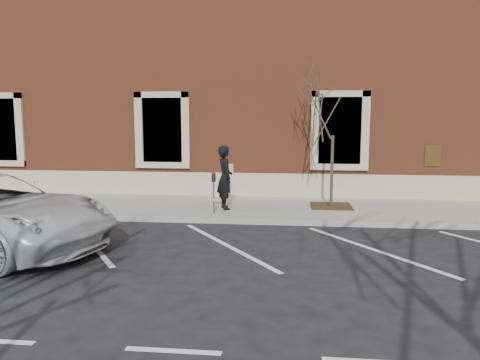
# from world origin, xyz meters

# --- Properties ---
(ground) EXTENTS (120.00, 120.00, 0.00)m
(ground) POSITION_xyz_m (0.00, 0.00, 0.00)
(ground) COLOR #28282B
(ground) RESTS_ON ground
(sidewalk_near) EXTENTS (40.00, 3.50, 0.15)m
(sidewalk_near) POSITION_xyz_m (0.00, 1.75, 0.07)
(sidewalk_near) COLOR #AFAEA5
(sidewalk_near) RESTS_ON ground
(curb_near) EXTENTS (40.00, 0.12, 0.15)m
(curb_near) POSITION_xyz_m (0.00, -0.05, 0.07)
(curb_near) COLOR #9E9E99
(curb_near) RESTS_ON ground
(parking_stripes) EXTENTS (28.00, 4.40, 0.01)m
(parking_stripes) POSITION_xyz_m (0.00, -2.20, 0.00)
(parking_stripes) COLOR silver
(parking_stripes) RESTS_ON ground
(building_civic) EXTENTS (40.00, 8.62, 8.00)m
(building_civic) POSITION_xyz_m (0.00, 7.74, 4.00)
(building_civic) COLOR brown
(building_civic) RESTS_ON ground
(man) EXTENTS (0.67, 0.80, 1.87)m
(man) POSITION_xyz_m (-0.51, 1.19, 1.09)
(man) COLOR black
(man) RESTS_ON sidewalk_near
(parking_meter) EXTENTS (0.11, 0.08, 1.19)m
(parking_meter) POSITION_xyz_m (-0.72, 0.45, 0.98)
(parking_meter) COLOR #595B60
(parking_meter) RESTS_ON sidewalk_near
(tree_grate) EXTENTS (1.23, 1.23, 0.03)m
(tree_grate) POSITION_xyz_m (2.64, 1.90, 0.17)
(tree_grate) COLOR #483217
(tree_grate) RESTS_ON sidewalk_near
(sapling) EXTENTS (2.35, 2.35, 3.92)m
(sapling) POSITION_xyz_m (2.64, 1.90, 2.89)
(sapling) COLOR #403527
(sapling) RESTS_ON sidewalk_near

